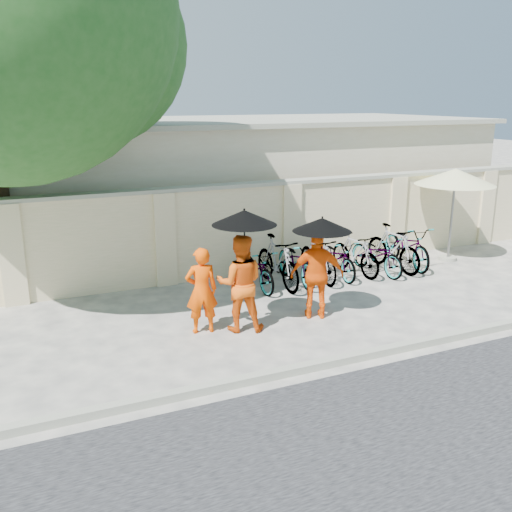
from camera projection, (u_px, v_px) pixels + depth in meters
name	position (u px, v px, depth m)	size (l,w,h in m)	color
ground	(269.00, 328.00, 10.01)	(80.00, 80.00, 0.00)	beige
kerb	(318.00, 365.00, 8.50)	(40.00, 0.16, 0.12)	gray
compound_wall	(249.00, 230.00, 12.95)	(20.00, 0.30, 2.00)	beige
building_behind	(229.00, 180.00, 16.52)	(14.00, 6.00, 3.20)	beige
shade_tree	(6.00, 26.00, 9.81)	(6.70, 6.20, 8.20)	#362716
monk_left	(202.00, 290.00, 9.65)	(0.55, 0.36, 1.51)	#FF4C02
monk_center	(240.00, 283.00, 9.73)	(0.83, 0.64, 1.70)	#E8560E
parasol_center	(244.00, 218.00, 9.37)	(1.09, 1.09, 1.17)	black
monk_right	(317.00, 275.00, 10.29)	(0.96, 0.40, 1.64)	#FF5909
parasol_right	(322.00, 225.00, 9.97)	(1.05, 1.05, 0.95)	black
patio_umbrella	(455.00, 178.00, 13.64)	(2.36, 2.36, 2.27)	gray
bike_0	(255.00, 269.00, 11.98)	(0.58, 1.66, 0.87)	slate
bike_1	(278.00, 262.00, 12.08)	(0.51, 1.81, 1.09)	slate
bike_2	(297.00, 262.00, 12.35)	(0.62, 1.78, 0.94)	slate
bike_3	(318.00, 258.00, 12.50)	(0.47, 1.68, 1.01)	slate
bike_4	(336.00, 258.00, 12.76)	(0.58, 1.67, 0.88)	slate
bike_5	(355.00, 254.00, 12.93)	(0.46, 1.62, 0.97)	slate
bike_6	(377.00, 254.00, 13.02)	(0.59, 1.69, 0.89)	slate
bike_7	(393.00, 248.00, 13.24)	(0.50, 1.77, 1.06)	slate
bike_8	(407.00, 245.00, 13.55)	(0.67, 1.93, 1.02)	slate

